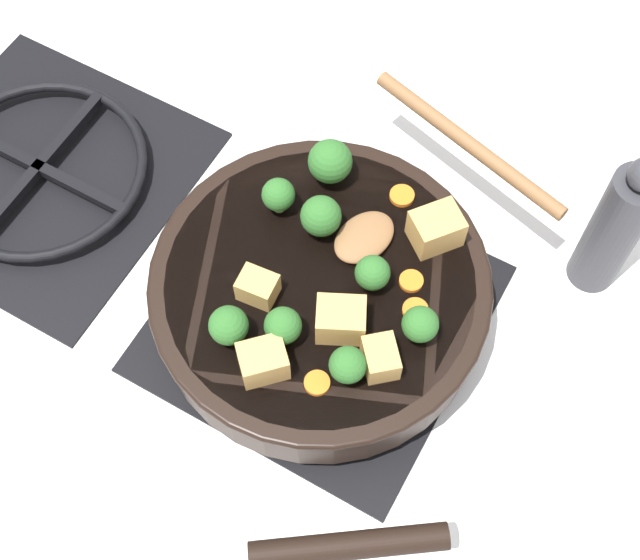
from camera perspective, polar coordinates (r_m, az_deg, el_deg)
ground_plane at (r=0.93m, az=-0.00°, el=-2.49°), size 2.40×2.40×0.00m
front_burner_grate at (r=0.92m, az=-0.00°, el=-2.18°), size 0.31×0.31×0.03m
rear_burner_grate at (r=1.06m, az=-17.41°, el=6.64°), size 0.31×0.31×0.03m
skillet_pan at (r=0.87m, az=0.01°, el=-0.94°), size 0.43×0.38×0.06m
wooden_spoon at (r=0.91m, az=6.80°, el=6.26°), size 0.23×0.24×0.02m
tofu_cube_center_large at (r=0.80m, az=3.90°, el=-5.00°), size 0.05×0.05×0.03m
tofu_cube_near_handle at (r=0.83m, az=-4.00°, el=-0.47°), size 0.03×0.04×0.03m
tofu_cube_east_chunk at (r=0.81m, az=1.34°, el=-2.56°), size 0.05×0.06×0.04m
tofu_cube_west_chunk at (r=0.86m, az=7.43°, el=3.28°), size 0.06×0.06×0.04m
tofu_cube_back_piece at (r=0.80m, az=-3.41°, el=-5.34°), size 0.05×0.05×0.03m
broccoli_floret_near_spoon at (r=0.86m, az=0.06°, el=4.10°), size 0.04×0.04×0.05m
broccoli_floret_center_top at (r=0.81m, az=-5.87°, el=-2.93°), size 0.04×0.04×0.04m
broccoli_floret_east_rim at (r=0.81m, az=6.43°, el=-2.85°), size 0.03×0.03×0.04m
broccoli_floret_west_rim at (r=0.83m, az=3.38°, el=0.44°), size 0.03×0.03×0.04m
broccoli_floret_north_edge at (r=0.89m, az=0.65°, el=7.59°), size 0.04×0.04×0.05m
broccoli_floret_south_cluster at (r=0.87m, az=-2.68°, el=5.45°), size 0.03×0.03×0.04m
broccoli_floret_mid_floret at (r=0.80m, az=-2.31°, el=-3.00°), size 0.03×0.03×0.04m
broccoli_floret_small_inner at (r=0.79m, az=1.79°, el=-5.47°), size 0.03×0.03×0.04m
carrot_slice_orange_thin at (r=0.85m, az=5.86°, el=-0.07°), size 0.02×0.02×0.01m
carrot_slice_near_center at (r=0.84m, az=6.12°, el=-1.93°), size 0.02×0.02×0.01m
carrot_slice_edge_slice at (r=0.90m, az=5.27°, el=5.39°), size 0.02×0.02×0.01m
carrot_slice_under_broccoli at (r=0.81m, az=-0.19°, el=-6.61°), size 0.02×0.02×0.01m
pepper_mill at (r=0.92m, az=18.37°, el=3.18°), size 0.05×0.05×0.20m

